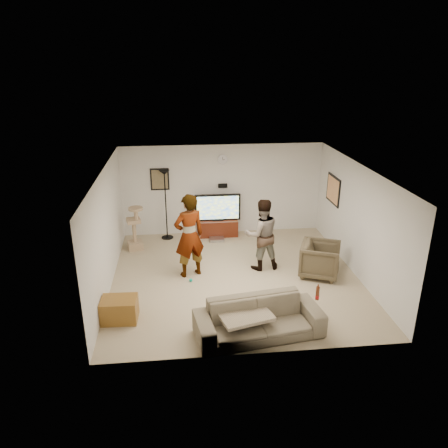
{
  "coord_description": "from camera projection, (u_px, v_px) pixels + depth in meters",
  "views": [
    {
      "loc": [
        -1.2,
        -8.66,
        4.65
      ],
      "look_at": [
        -0.23,
        0.2,
        1.22
      ],
      "focal_mm": 34.67,
      "sensor_mm": 36.0,
      "label": 1
    }
  ],
  "objects": [
    {
      "name": "tv_stand",
      "position": [
        218.0,
        228.0,
        12.06
      ],
      "size": [
        1.09,
        0.45,
        0.45
      ],
      "primitive_type": "cube",
      "color": "#45180C",
      "rests_on": "floor"
    },
    {
      "name": "throw_blanket",
      "position": [
        244.0,
        314.0,
        7.59
      ],
      "size": [
        1.05,
        0.91,
        0.06
      ],
      "primitive_type": "cube",
      "rotation": [
        0.0,
        0.0,
        0.27
      ],
      "color": "tan",
      "rests_on": "sofa"
    },
    {
      "name": "floor_lamp",
      "position": [
        166.0,
        205.0,
        11.61
      ],
      "size": [
        0.32,
        0.32,
        1.91
      ],
      "primitive_type": "cylinder",
      "color": "black",
      "rests_on": "floor"
    },
    {
      "name": "cat_tree",
      "position": [
        134.0,
        228.0,
        11.06
      ],
      "size": [
        0.45,
        0.45,
        1.15
      ],
      "primitive_type": "cube",
      "rotation": [
        0.0,
        0.0,
        0.24
      ],
      "color": "tan",
      "rests_on": "floor"
    },
    {
      "name": "floor",
      "position": [
        235.0,
        277.0,
        9.83
      ],
      "size": [
        5.5,
        5.5,
        0.02
      ],
      "primitive_type": "cube",
      "color": "tan",
      "rests_on": "ground"
    },
    {
      "name": "sofa",
      "position": [
        259.0,
        319.0,
        7.66
      ],
      "size": [
        2.36,
        1.2,
        0.66
      ],
      "primitive_type": "imported",
      "rotation": [
        0.0,
        0.0,
        0.15
      ],
      "color": "#6C6250",
      "rests_on": "floor"
    },
    {
      "name": "tv_screen",
      "position": [
        218.0,
        208.0,
        11.8
      ],
      "size": [
        1.15,
        0.01,
        0.65
      ],
      "primitive_type": "cube",
      "color": "#D6D940",
      "rests_on": "tv"
    },
    {
      "name": "toy_ball",
      "position": [
        191.0,
        280.0,
        9.6
      ],
      "size": [
        0.07,
        0.07,
        0.07
      ],
      "primitive_type": "sphere",
      "color": "#03A694",
      "rests_on": "floor"
    },
    {
      "name": "side_table",
      "position": [
        119.0,
        309.0,
        8.14
      ],
      "size": [
        0.69,
        0.53,
        0.44
      ],
      "primitive_type": "cube",
      "rotation": [
        0.0,
        0.0,
        -0.04
      ],
      "color": "brown",
      "rests_on": "floor"
    },
    {
      "name": "wall_speaker",
      "position": [
        223.0,
        186.0,
        11.83
      ],
      "size": [
        0.25,
        0.1,
        0.1
      ],
      "primitive_type": "cube",
      "color": "black",
      "rests_on": "wall_back"
    },
    {
      "name": "picture_right",
      "position": [
        333.0,
        190.0,
        11.05
      ],
      "size": [
        0.03,
        0.78,
        0.62
      ],
      "primitive_type": "cube",
      "color": "#EE9F68",
      "rests_on": "wall_right"
    },
    {
      "name": "armchair",
      "position": [
        320.0,
        260.0,
        9.77
      ],
      "size": [
        1.12,
        1.1,
        0.78
      ],
      "primitive_type": "imported",
      "rotation": [
        0.0,
        0.0,
        1.17
      ],
      "color": "#493F2D",
      "rests_on": "floor"
    },
    {
      "name": "wall_clock",
      "position": [
        223.0,
        160.0,
        11.6
      ],
      "size": [
        0.26,
        0.04,
        0.26
      ],
      "primitive_type": "cylinder",
      "rotation": [
        1.57,
        0.0,
        0.0
      ],
      "color": "white",
      "rests_on": "wall_back"
    },
    {
      "name": "beer_bottle",
      "position": [
        318.0,
        293.0,
        7.6
      ],
      "size": [
        0.06,
        0.06,
        0.25
      ],
      "primitive_type": "cylinder",
      "color": "#5F2A15",
      "rests_on": "sofa"
    },
    {
      "name": "ceiling",
      "position": [
        236.0,
        169.0,
        8.93
      ],
      "size": [
        5.5,
        5.5,
        0.02
      ],
      "primitive_type": "cube",
      "color": "white",
      "rests_on": "wall_back"
    },
    {
      "name": "wall_front",
      "position": [
        259.0,
        288.0,
        6.83
      ],
      "size": [
        5.5,
        0.04,
        2.5
      ],
      "primitive_type": "cube",
      "color": "white",
      "rests_on": "floor"
    },
    {
      "name": "wall_back",
      "position": [
        222.0,
        190.0,
        11.93
      ],
      "size": [
        5.5,
        0.04,
        2.5
      ],
      "primitive_type": "cube",
      "color": "white",
      "rests_on": "floor"
    },
    {
      "name": "person_left",
      "position": [
        189.0,
        236.0,
        9.58
      ],
      "size": [
        0.83,
        0.69,
        1.93
      ],
      "primitive_type": "imported",
      "rotation": [
        0.0,
        0.0,
        3.52
      ],
      "color": "#A8A8AB",
      "rests_on": "floor"
    },
    {
      "name": "wall_right",
      "position": [
        358.0,
        221.0,
        9.66
      ],
      "size": [
        0.04,
        5.5,
        2.5
      ],
      "primitive_type": "cube",
      "color": "white",
      "rests_on": "floor"
    },
    {
      "name": "picture_back",
      "position": [
        160.0,
        179.0,
        11.62
      ],
      "size": [
        0.42,
        0.03,
        0.52
      ],
      "primitive_type": "cube",
      "color": "brown",
      "rests_on": "wall_back"
    },
    {
      "name": "console_box",
      "position": [
        217.0,
        239.0,
        11.75
      ],
      "size": [
        0.4,
        0.3,
        0.07
      ],
      "primitive_type": "cube",
      "color": "#AEAEB6",
      "rests_on": "floor"
    },
    {
      "name": "wall_left",
      "position": [
        107.0,
        231.0,
        9.1
      ],
      "size": [
        0.04,
        5.5,
        2.5
      ],
      "primitive_type": "cube",
      "color": "white",
      "rests_on": "floor"
    },
    {
      "name": "tv",
      "position": [
        218.0,
        207.0,
        11.84
      ],
      "size": [
        1.24,
        0.08,
        0.74
      ],
      "primitive_type": "cube",
      "color": "black",
      "rests_on": "tv_stand"
    },
    {
      "name": "person_right",
      "position": [
        262.0,
        234.0,
        9.95
      ],
      "size": [
        0.9,
        0.74,
        1.7
      ],
      "primitive_type": "imported",
      "rotation": [
        0.0,
        0.0,
        3.26
      ],
      "color": "#384AA2",
      "rests_on": "floor"
    }
  ]
}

